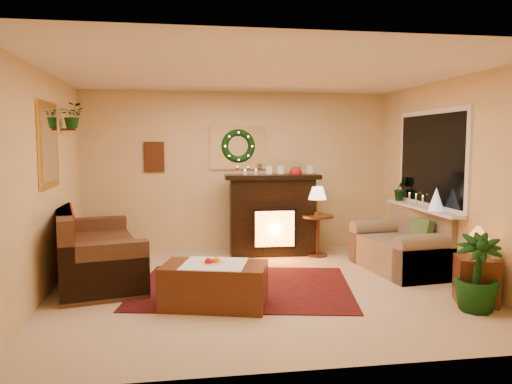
{
  "coord_description": "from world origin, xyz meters",
  "views": [
    {
      "loc": [
        -0.98,
        -5.89,
        1.77
      ],
      "look_at": [
        0.0,
        0.35,
        1.15
      ],
      "focal_mm": 35.0,
      "sensor_mm": 36.0,
      "label": 1
    }
  ],
  "objects": [
    {
      "name": "wall_right",
      "position": [
        2.5,
        0.0,
        1.3
      ],
      "size": [
        4.5,
        4.5,
        0.0
      ],
      "primitive_type": "plane",
      "color": "#EFD88C",
      "rests_on": "ground"
    },
    {
      "name": "wall_art",
      "position": [
        -1.35,
        2.23,
        1.55
      ],
      "size": [
        0.32,
        0.03,
        0.48
      ],
      "primitive_type": "cube",
      "color": "#381E11",
      "rests_on": "wall_back"
    },
    {
      "name": "wall_back",
      "position": [
        0.0,
        2.25,
        1.3
      ],
      "size": [
        5.0,
        5.0,
        0.0
      ],
      "primitive_type": "plane",
      "color": "#EFD88C",
      "rests_on": "ground"
    },
    {
      "name": "lamp_tiffany",
      "position": [
        2.27,
        -0.93,
        0.74
      ],
      "size": [
        0.27,
        0.27,
        0.39
      ],
      "primitive_type": "cone",
      "color": "#FFA929",
      "rests_on": "end_table_square"
    },
    {
      "name": "wreath",
      "position": [
        0.0,
        2.19,
        1.72
      ],
      "size": [
        0.55,
        0.11,
        0.55
      ],
      "primitive_type": "torus",
      "rotation": [
        1.57,
        0.0,
        0.0
      ],
      "color": "#194719",
      "rests_on": "wall_back"
    },
    {
      "name": "poinsettia",
      "position": [
        0.85,
        1.75,
        1.3
      ],
      "size": [
        0.2,
        0.2,
        0.2
      ],
      "primitive_type": "sphere",
      "color": "#A3161C",
      "rests_on": "fireplace"
    },
    {
      "name": "red_throw",
      "position": [
        -2.06,
        0.87,
        0.46
      ],
      "size": [
        0.83,
        1.35,
        0.02
      ],
      "primitive_type": "cube",
      "color": "red",
      "rests_on": "sofa"
    },
    {
      "name": "mantel_mirror",
      "position": [
        0.0,
        2.23,
        1.7
      ],
      "size": [
        0.92,
        0.02,
        0.72
      ],
      "primitive_type": "cube",
      "color": "white",
      "rests_on": "wall_back"
    },
    {
      "name": "mini_tree",
      "position": [
        2.35,
        0.13,
        1.04
      ],
      "size": [
        0.21,
        0.21,
        0.31
      ],
      "primitive_type": "cone",
      "color": "white",
      "rests_on": "window_sill"
    },
    {
      "name": "floor",
      "position": [
        0.0,
        0.0,
        0.0
      ],
      "size": [
        5.0,
        5.0,
        0.0
      ],
      "primitive_type": "plane",
      "color": "beige",
      "rests_on": "ground"
    },
    {
      "name": "sofa",
      "position": [
        -2.03,
        0.73,
        0.43
      ],
      "size": [
        1.43,
        2.36,
        0.95
      ],
      "primitive_type": "cube",
      "rotation": [
        0.0,
        0.0,
        0.22
      ],
      "color": "brown",
      "rests_on": "floor"
    },
    {
      "name": "coffee_table",
      "position": [
        -0.61,
        -0.6,
        0.21
      ],
      "size": [
        1.24,
        0.89,
        0.47
      ],
      "primitive_type": "cube",
      "rotation": [
        0.0,
        0.0,
        -0.27
      ],
      "color": "#3B1A11",
      "rests_on": "floor"
    },
    {
      "name": "gold_mirror",
      "position": [
        -2.48,
        0.3,
        1.75
      ],
      "size": [
        0.03,
        0.84,
        1.0
      ],
      "primitive_type": "cube",
      "color": "gold",
      "rests_on": "wall_left"
    },
    {
      "name": "window_sill",
      "position": [
        2.38,
        0.55,
        0.87
      ],
      "size": [
        0.22,
        1.86,
        0.04
      ],
      "primitive_type": "cube",
      "color": "white",
      "rests_on": "wall_right"
    },
    {
      "name": "window_glass",
      "position": [
        2.47,
        0.55,
        1.55
      ],
      "size": [
        0.02,
        1.7,
        1.22
      ],
      "primitive_type": "cube",
      "color": "black",
      "rests_on": "wall_right"
    },
    {
      "name": "side_table_round",
      "position": [
        1.17,
        1.58,
        0.33
      ],
      "size": [
        0.63,
        0.63,
        0.65
      ],
      "primitive_type": "cylinder",
      "rotation": [
        0.0,
        0.0,
        0.31
      ],
      "color": "#512715",
      "rests_on": "floor"
    },
    {
      "name": "mantel_candle_a",
      "position": [
        0.05,
        1.73,
        1.26
      ],
      "size": [
        0.06,
        0.06,
        0.18
      ],
      "primitive_type": "cylinder",
      "color": "silver",
      "rests_on": "fireplace"
    },
    {
      "name": "fireplace",
      "position": [
        0.48,
        1.79,
        0.55
      ],
      "size": [
        1.34,
        0.48,
        1.21
      ],
      "primitive_type": "cube",
      "rotation": [
        0.0,
        0.0,
        -0.05
      ],
      "color": "black",
      "rests_on": "floor"
    },
    {
      "name": "floor_palm",
      "position": [
        2.11,
        -1.18,
        0.45
      ],
      "size": [
        1.83,
        1.83,
        2.47
      ],
      "primitive_type": "imported",
      "rotation": [
        0.0,
        0.0,
        -0.43
      ],
      "color": "#265124",
      "rests_on": "floor"
    },
    {
      "name": "fruit_bowl",
      "position": [
        -0.62,
        -0.58,
        0.45
      ],
      "size": [
        0.26,
        0.26,
        0.06
      ],
      "primitive_type": "cylinder",
      "color": "#F2F5CC",
      "rests_on": "coffee_table"
    },
    {
      "name": "loveseat",
      "position": [
        2.06,
        0.53,
        0.42
      ],
      "size": [
        1.02,
        1.56,
        0.85
      ],
      "primitive_type": "cube",
      "rotation": [
        0.0,
        0.0,
        0.12
      ],
      "color": "#7B6D4E",
      "rests_on": "floor"
    },
    {
      "name": "wall_front",
      "position": [
        0.0,
        -2.25,
        1.3
      ],
      "size": [
        5.0,
        5.0,
        0.0
      ],
      "primitive_type": "plane",
      "color": "#EFD88C",
      "rests_on": "ground"
    },
    {
      "name": "wall_left",
      "position": [
        -2.5,
        0.0,
        1.3
      ],
      "size": [
        4.5,
        4.5,
        0.0
      ],
      "primitive_type": "plane",
      "color": "#EFD88C",
      "rests_on": "ground"
    },
    {
      "name": "window_frame",
      "position": [
        2.48,
        0.55,
        1.55
      ],
      "size": [
        0.03,
        1.86,
        1.36
      ],
      "primitive_type": "cube",
      "color": "white",
      "rests_on": "wall_right"
    },
    {
      "name": "sill_plant",
      "position": [
        2.39,
        1.26,
        1.08
      ],
      "size": [
        0.26,
        0.21,
        0.48
      ],
      "primitive_type": "imported",
      "color": "#1A4E15",
      "rests_on": "window_sill"
    },
    {
      "name": "area_rug",
      "position": [
        -0.2,
        0.05,
        0.01
      ],
      "size": [
        2.93,
        2.42,
        0.01
      ],
      "primitive_type": "cube",
      "rotation": [
        0.0,
        0.0,
        -0.19
      ],
      "color": "#600713",
      "rests_on": "floor"
    },
    {
      "name": "hanging_plant",
      "position": [
        -2.34,
        1.05,
        1.97
      ],
      "size": [
        0.33,
        0.28,
        0.36
      ],
      "primitive_type": "imported",
      "color": "#194719",
      "rests_on": "wall_left"
    },
    {
      "name": "ceiling",
      "position": [
        0.0,
        0.0,
        2.6
      ],
      "size": [
        5.0,
        5.0,
        0.0
      ],
      "primitive_type": "plane",
      "color": "white",
      "rests_on": "ground"
    },
    {
      "name": "mantel_candle_b",
      "position": [
        0.23,
        1.79,
        1.26
      ],
      "size": [
        0.06,
        0.06,
        0.18
      ],
      "primitive_type": "cylinder",
      "color": "white",
      "rests_on": "fireplace"
    },
    {
      "name": "end_table_square",
      "position": [
        2.26,
        -0.95,
        0.27
      ],
      "size": [
        0.54,
        0.54,
        0.52
      ],
      "primitive_type": "cube",
      "rotation": [
        0.0,
        0.0,
        -0.36
      ],
      "color": "black",
      "rests_on": "floor"
    },
    {
      "name": "lamp_cream",
      "position": [
        1.16,
        1.58,
        0.88
      ],
      "size": [
        0.3,
        0.3,
        0.46
      ],
      "primitive_type": "cone",
      "color": "#FFE1A5",
      "rests_on": "side_table_round"
    }
  ]
}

